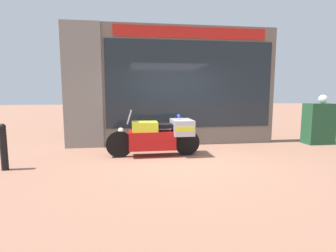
{
  "coord_description": "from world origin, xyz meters",
  "views": [
    {
      "loc": [
        -1.25,
        -5.93,
        1.6
      ],
      "look_at": [
        -0.28,
        1.05,
        0.69
      ],
      "focal_mm": 28.0,
      "sensor_mm": 36.0,
      "label": 1
    }
  ],
  "objects_px": {
    "paramedic_motorcycle": "(160,135)",
    "white_helmet": "(323,99)",
    "utility_cabinet": "(319,124)",
    "street_bollard": "(3,146)"
  },
  "relations": [
    {
      "from": "paramedic_motorcycle",
      "to": "white_helmet",
      "type": "distance_m",
      "value": 5.32
    },
    {
      "from": "utility_cabinet",
      "to": "white_helmet",
      "type": "distance_m",
      "value": 0.77
    },
    {
      "from": "paramedic_motorcycle",
      "to": "utility_cabinet",
      "type": "height_order",
      "value": "utility_cabinet"
    },
    {
      "from": "white_helmet",
      "to": "street_bollard",
      "type": "bearing_deg",
      "value": -168.67
    },
    {
      "from": "paramedic_motorcycle",
      "to": "white_helmet",
      "type": "relative_size",
      "value": 9.02
    },
    {
      "from": "paramedic_motorcycle",
      "to": "white_helmet",
      "type": "bearing_deg",
      "value": -170.88
    },
    {
      "from": "utility_cabinet",
      "to": "white_helmet",
      "type": "height_order",
      "value": "white_helmet"
    },
    {
      "from": "paramedic_motorcycle",
      "to": "utility_cabinet",
      "type": "bearing_deg",
      "value": -170.95
    },
    {
      "from": "utility_cabinet",
      "to": "street_bollard",
      "type": "bearing_deg",
      "value": -168.69
    },
    {
      "from": "white_helmet",
      "to": "utility_cabinet",
      "type": "bearing_deg",
      "value": -166.8
    }
  ]
}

